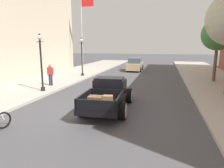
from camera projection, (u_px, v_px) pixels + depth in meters
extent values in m
plane|color=#47474C|center=(105.00, 112.00, 9.73)|extent=(140.00, 140.00, 0.00)
cube|color=black|center=(108.00, 98.00, 10.09)|extent=(2.07, 5.00, 0.24)
cube|color=black|center=(110.00, 87.00, 10.33)|extent=(1.63, 1.20, 0.80)
cube|color=black|center=(109.00, 79.00, 10.19)|extent=(1.49, 1.03, 0.12)
cube|color=#3D4C5B|center=(112.00, 82.00, 10.85)|extent=(1.33, 0.13, 0.44)
cube|color=black|center=(114.00, 85.00, 11.61)|extent=(1.41, 1.58, 0.52)
cube|color=silver|center=(116.00, 83.00, 12.38)|extent=(0.69, 0.14, 0.47)
cube|color=black|center=(102.00, 104.00, 8.72)|extent=(1.82, 2.21, 0.04)
cube|color=black|center=(84.00, 98.00, 8.83)|extent=(0.22, 2.10, 0.44)
cube|color=black|center=(120.00, 100.00, 8.52)|extent=(0.22, 2.10, 0.44)
cube|color=black|center=(95.00, 105.00, 7.70)|extent=(1.62, 0.18, 0.44)
cube|color=black|center=(107.00, 93.00, 9.65)|extent=(1.62, 0.18, 0.44)
cylinder|color=black|center=(98.00, 94.00, 11.59)|extent=(0.41, 0.82, 0.80)
cylinder|color=silver|center=(95.00, 94.00, 11.62)|extent=(0.05, 0.66, 0.66)
cylinder|color=silver|center=(95.00, 94.00, 11.62)|extent=(0.04, 0.24, 0.24)
cylinder|color=black|center=(129.00, 95.00, 11.25)|extent=(0.41, 0.82, 0.80)
cylinder|color=silver|center=(132.00, 96.00, 11.21)|extent=(0.05, 0.66, 0.66)
cylinder|color=silver|center=(132.00, 96.00, 11.21)|extent=(0.04, 0.24, 0.24)
cylinder|color=black|center=(83.00, 108.00, 8.99)|extent=(0.41, 0.82, 0.80)
cylinder|color=silver|center=(79.00, 108.00, 9.03)|extent=(0.05, 0.66, 0.66)
cylinder|color=silver|center=(79.00, 108.00, 9.03)|extent=(0.04, 0.24, 0.24)
cylinder|color=black|center=(122.00, 110.00, 8.65)|extent=(0.41, 0.82, 0.80)
cylinder|color=silver|center=(126.00, 111.00, 8.62)|extent=(0.05, 0.66, 0.66)
cylinder|color=silver|center=(126.00, 111.00, 8.62)|extent=(0.04, 0.24, 0.24)
cube|color=brown|center=(95.00, 101.00, 8.37)|extent=(0.63, 0.48, 0.40)
cube|color=#3D2D1E|center=(95.00, 101.00, 8.37)|extent=(0.62, 0.09, 0.42)
cube|color=olive|center=(108.00, 99.00, 8.93)|extent=(0.49, 0.40, 0.28)
torus|color=black|center=(3.00, 120.00, 7.68)|extent=(0.26, 0.66, 0.67)
cylinder|color=silver|center=(1.00, 113.00, 7.58)|extent=(0.12, 0.26, 0.58)
cube|color=tan|center=(135.00, 66.00, 25.50)|extent=(1.77, 4.32, 0.80)
cube|color=#384C5B|center=(135.00, 60.00, 25.22)|extent=(1.54, 2.02, 0.64)
cylinder|color=black|center=(130.00, 67.00, 26.98)|extent=(0.23, 0.66, 0.66)
cylinder|color=black|center=(142.00, 67.00, 26.58)|extent=(0.23, 0.66, 0.66)
cylinder|color=black|center=(127.00, 69.00, 24.52)|extent=(0.23, 0.66, 0.66)
cylinder|color=black|center=(140.00, 69.00, 24.13)|extent=(0.23, 0.66, 0.66)
cylinder|color=#232847|center=(50.00, 80.00, 15.29)|extent=(0.14, 0.14, 0.86)
cylinder|color=#232847|center=(52.00, 80.00, 15.25)|extent=(0.14, 0.14, 0.86)
cube|color=#B23333|center=(50.00, 71.00, 15.13)|extent=(0.36, 0.22, 0.56)
cylinder|color=#B23333|center=(48.00, 71.00, 15.19)|extent=(0.09, 0.09, 0.54)
cylinder|color=#B23333|center=(53.00, 71.00, 15.08)|extent=(0.09, 0.09, 0.54)
sphere|color=#9E7051|center=(50.00, 66.00, 15.06)|extent=(0.22, 0.22, 0.22)
cylinder|color=black|center=(43.00, 89.00, 13.55)|extent=(0.28, 0.28, 0.24)
cylinder|color=black|center=(41.00, 64.00, 13.22)|extent=(0.12, 0.12, 3.20)
cylinder|color=black|center=(40.00, 42.00, 12.94)|extent=(0.50, 0.04, 0.04)
sphere|color=silver|center=(39.00, 37.00, 12.88)|extent=(0.32, 0.32, 0.32)
cone|color=black|center=(39.00, 34.00, 12.85)|extent=(0.24, 0.24, 0.14)
cylinder|color=black|center=(83.00, 74.00, 20.44)|extent=(0.28, 0.28, 0.24)
cylinder|color=black|center=(82.00, 58.00, 20.11)|extent=(0.12, 0.12, 3.20)
cylinder|color=black|center=(82.00, 43.00, 19.83)|extent=(0.50, 0.04, 0.04)
sphere|color=silver|center=(82.00, 40.00, 19.77)|extent=(0.32, 0.32, 0.32)
cone|color=black|center=(81.00, 38.00, 19.74)|extent=(0.24, 0.24, 0.14)
cylinder|color=#B2B2B7|center=(82.00, 34.00, 25.45)|extent=(0.12, 0.12, 9.00)
cube|color=red|center=(87.00, 2.00, 24.50)|extent=(1.60, 0.03, 1.00)
cylinder|color=brown|center=(215.00, 64.00, 17.01)|extent=(0.26, 0.26, 2.97)
sphere|color=#3D7538|center=(218.00, 34.00, 16.53)|extent=(2.71, 2.71, 2.71)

